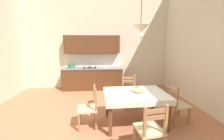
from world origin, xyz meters
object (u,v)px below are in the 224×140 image
at_px(kitchen_cabinetry, 93,69).
at_px(dining_table, 135,98).
at_px(dining_chair_camera_side, 150,130).
at_px(dining_chair_kitchen_side, 129,92).
at_px(fruit_bowl, 138,89).
at_px(pendant_lamp, 141,29).
at_px(dining_chair_tv_side, 89,108).
at_px(dining_chair_window_side, 176,104).

relative_size(kitchen_cabinetry, dining_table, 1.69).
bearing_deg(dining_chair_camera_side, dining_chair_kitchen_side, 89.33).
distance_m(dining_table, dining_chair_camera_side, 0.98).
bearing_deg(dining_chair_kitchen_side, fruit_bowl, -88.25).
relative_size(dining_chair_camera_side, pendant_lamp, 1.16).
relative_size(kitchen_cabinetry, pendant_lamp, 3.04).
relative_size(dining_chair_kitchen_side, pendant_lamp, 1.16).
bearing_deg(dining_table, pendant_lamp, -41.79).
bearing_deg(fruit_bowl, dining_chair_kitchen_side, 91.75).
distance_m(dining_chair_tv_side, fruit_bowl, 1.19).
distance_m(dining_chair_kitchen_side, fruit_bowl, 0.94).
relative_size(dining_chair_tv_side, dining_chair_window_side, 1.00).
xyz_separation_m(dining_chair_tv_side, fruit_bowl, (1.13, 0.10, 0.37)).
height_order(dining_table, dining_chair_camera_side, dining_chair_camera_side).
relative_size(dining_chair_camera_side, dining_chair_window_side, 1.00).
relative_size(dining_chair_kitchen_side, fruit_bowl, 3.10).
height_order(fruit_bowl, pendant_lamp, pendant_lamp).
xyz_separation_m(dining_chair_camera_side, pendant_lamp, (0.03, 0.90, 1.71)).
distance_m(dining_table, pendant_lamp, 1.52).
height_order(dining_chair_tv_side, fruit_bowl, dining_chair_tv_side).
height_order(kitchen_cabinetry, pendant_lamp, pendant_lamp).
height_order(dining_table, dining_chair_tv_side, dining_chair_tv_side).
relative_size(kitchen_cabinetry, dining_chair_camera_side, 2.64).
height_order(dining_chair_camera_side, pendant_lamp, pendant_lamp).
distance_m(dining_table, dining_chair_window_side, 1.02).
height_order(dining_chair_kitchen_side, fruit_bowl, dining_chair_kitchen_side).
bearing_deg(dining_chair_tv_side, dining_table, 2.58).
bearing_deg(dining_table, dining_chair_window_side, -0.99).
xyz_separation_m(dining_table, fruit_bowl, (0.08, 0.06, 0.18)).
bearing_deg(fruit_bowl, kitchen_cabinetry, 114.13).
bearing_deg(dining_chair_tv_side, kitchen_cabinetry, 91.60).
bearing_deg(dining_chair_tv_side, dining_chair_camera_side, -40.10).
xyz_separation_m(dining_chair_kitchen_side, dining_chair_tv_side, (-1.10, -0.97, 0.00)).
distance_m(kitchen_cabinetry, fruit_bowl, 2.95).
xyz_separation_m(dining_table, pendant_lamp, (0.06, -0.05, 1.52)).
distance_m(dining_chair_window_side, pendant_lamp, 1.95).
relative_size(dining_chair_camera_side, dining_chair_tv_side, 1.00).
height_order(dining_table, dining_chair_window_side, dining_chair_window_side).
distance_m(dining_table, fruit_bowl, 0.20).
xyz_separation_m(kitchen_cabinetry, fruit_bowl, (1.21, -2.69, -0.04)).
relative_size(dining_table, dining_chair_tv_side, 1.56).
bearing_deg(dining_chair_camera_side, pendant_lamp, 87.89).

